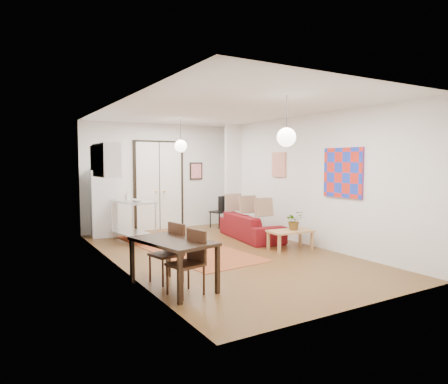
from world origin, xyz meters
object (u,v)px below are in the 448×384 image
black_side_chair (218,209)px  sofa (251,226)px  dining_chair_near (164,248)px  coffee_table (290,233)px  dining_chair_far (183,257)px  kitchen_counter (133,215)px  dining_table (173,245)px  fridge (104,203)px

black_side_chair → sofa: bearing=71.6°
dining_chair_near → black_side_chair: (3.27, 4.06, 0.01)m
coffee_table → dining_chair_far: bearing=-155.7°
coffee_table → kitchen_counter: 3.67m
dining_chair_far → black_side_chair: bearing=133.4°
dining_table → black_side_chair: black_side_chair is taller
sofa → coffee_table: sofa is taller
kitchen_counter → fridge: 1.09m
sofa → coffee_table: size_ratio=2.12×
fridge → dining_chair_far: fridge is taller
coffee_table → black_side_chair: (0.12, 3.34, 0.17)m
sofa → dining_chair_far: bearing=140.1°
sofa → dining_table: bearing=137.1°
coffee_table → kitchen_counter: (-2.60, 2.58, 0.26)m
dining_table → dining_chair_near: dining_chair_near is taller
kitchen_counter → fridge: bearing=106.2°
sofa → black_side_chair: black_side_chair is taller
kitchen_counter → coffee_table: bearing=-52.9°
dining_chair_near → dining_chair_far: 0.70m
fridge → dining_table: 4.73m
sofa → fridge: size_ratio=1.22×
dining_chair_near → dining_chair_far: (0.00, -0.70, 0.00)m
black_side_chair → dining_table: bearing=39.8°
coffee_table → fridge: 4.70m
sofa → fridge: 3.72m
sofa → black_side_chair: 1.93m
coffee_table → kitchen_counter: bearing=135.1°
fridge → dining_table: fridge is taller
dining_table → dining_chair_near: (0.04, 0.44, -0.13)m
coffee_table → dining_chair_near: bearing=-167.1°
coffee_table → dining_table: 3.41m
kitchen_counter → dining_chair_near: (-0.56, -3.31, -0.10)m
black_side_chair → coffee_table: bearing=74.1°
coffee_table → dining_table: dining_table is taller
kitchen_counter → black_side_chair: kitchen_counter is taller
kitchen_counter → black_side_chair: size_ratio=1.44×
fridge → dining_chair_near: (-0.12, -4.28, -0.33)m
dining_chair_near → dining_table: bearing=-16.9°
sofa → black_side_chair: bearing=3.2°
coffee_table → dining_chair_near: dining_chair_near is taller
kitchen_counter → fridge: size_ratio=0.78×
sofa → kitchen_counter: kitchen_counter is taller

